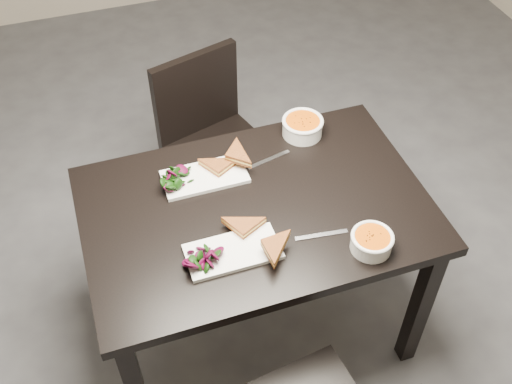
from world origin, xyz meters
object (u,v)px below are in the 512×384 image
at_px(table, 256,225).
at_px(soup_bowl_near, 372,241).
at_px(soup_bowl_far, 303,126).
at_px(plate_far, 205,177).
at_px(chair_far, 211,135).
at_px(plate_near, 233,252).

bearing_deg(table, soup_bowl_near, -45.19).
bearing_deg(soup_bowl_far, table, -133.79).
relative_size(table, soup_bowl_far, 7.44).
bearing_deg(soup_bowl_far, plate_far, -164.65).
relative_size(plate_far, soup_bowl_far, 1.88).
distance_m(table, soup_bowl_near, 0.44).
height_order(table, soup_bowl_far, soup_bowl_far).
bearing_deg(plate_far, soup_bowl_far, 15.35).
height_order(table, plate_far, plate_far).
xyz_separation_m(chair_far, soup_bowl_far, (0.27, -0.41, 0.31)).
bearing_deg(soup_bowl_near, table, 134.81).
height_order(soup_bowl_near, soup_bowl_far, soup_bowl_far).
xyz_separation_m(plate_near, soup_bowl_far, (0.43, 0.48, 0.03)).
relative_size(table, soup_bowl_near, 8.55).
bearing_deg(plate_far, plate_near, -90.75).
bearing_deg(plate_near, soup_bowl_far, 48.09).
xyz_separation_m(table, soup_bowl_near, (0.29, -0.30, 0.13)).
xyz_separation_m(soup_bowl_near, plate_far, (-0.43, 0.49, -0.03)).
bearing_deg(chair_far, plate_near, -117.32).
relative_size(table, chair_far, 1.41).
relative_size(table, plate_far, 3.95).
bearing_deg(chair_far, soup_bowl_far, -73.77).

